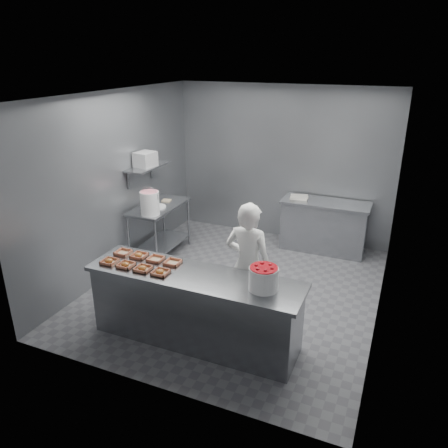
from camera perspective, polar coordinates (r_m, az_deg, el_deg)
The scene contains 24 objects.
floor at distance 6.61m, azimuth 1.61°, elevation -8.41°, with size 4.50×4.50×0.00m, color #4C4C51.
ceiling at distance 5.75m, azimuth 1.91°, elevation 16.55°, with size 4.50×4.50×0.00m, color white.
wall_back at distance 8.09m, azimuth 7.66°, elevation 7.78°, with size 4.00×0.04×2.80m, color slate.
wall_left at distance 6.98m, azimuth -13.77°, elevation 5.13°, with size 0.04×4.50×2.80m, color slate.
wall_right at distance 5.66m, azimuth 20.92°, elevation 0.47°, with size 0.04×4.50×2.80m, color slate.
service_counter at distance 5.32m, azimuth -3.81°, elevation -10.84°, with size 2.60×0.70×0.90m.
prep_table at distance 7.52m, azimuth -8.40°, elevation 0.20°, with size 0.60×1.20×0.90m.
back_counter at distance 7.86m, azimuth 12.92°, elevation -0.24°, with size 1.50×0.60×0.90m.
wall_shelf at distance 7.32m, azimuth -9.95°, elevation 7.39°, with size 0.35×0.90×0.03m, color slate.
tray_0 at distance 5.52m, azimuth -14.75°, elevation -4.73°, with size 0.19×0.18×0.06m.
tray_1 at distance 5.38m, azimuth -12.71°, elevation -5.22°, with size 0.19×0.18×0.06m.
tray_2 at distance 5.26m, azimuth -10.56°, elevation -5.73°, with size 0.19×0.18×0.06m.
tray_3 at distance 5.14m, azimuth -8.31°, elevation -6.25°, with size 0.19×0.18×0.06m.
tray_4 at distance 5.72m, azimuth -13.02°, elevation -3.64°, with size 0.19×0.18×0.04m.
tray_5 at distance 5.59m, azimuth -11.05°, elevation -4.05°, with size 0.19×0.18×0.06m.
tray_6 at distance 5.47m, azimuth -8.92°, elevation -4.53°, with size 0.19×0.18×0.04m.
tray_7 at distance 5.35m, azimuth -6.72°, elevation -5.00°, with size 0.19×0.18×0.04m.
worker at distance 5.46m, azimuth 3.17°, elevation -5.42°, with size 0.60×0.40×1.65m, color white.
strawberry_tub at distance 4.74m, azimuth 5.19°, elevation -6.97°, with size 0.32×0.32×0.27m.
glaze_bucket at distance 6.96m, azimuth -9.66°, elevation 2.78°, with size 0.31×0.30×0.46m.
bucket_lid at distance 7.31m, azimuth -8.77°, elevation 2.23°, with size 0.30×0.30×0.02m, color white.
rag at distance 7.62m, azimuth -7.52°, elevation 3.08°, with size 0.14×0.12×0.02m, color #CCB28C.
appliance at distance 7.24m, azimuth -10.25°, elevation 8.32°, with size 0.28×0.32×0.24m, color gray.
paper_stack at distance 7.79m, azimuth 9.79°, elevation 3.48°, with size 0.30×0.22×0.05m, color silver.
Camera 1 is at (2.08, -5.33, 3.30)m, focal length 35.00 mm.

